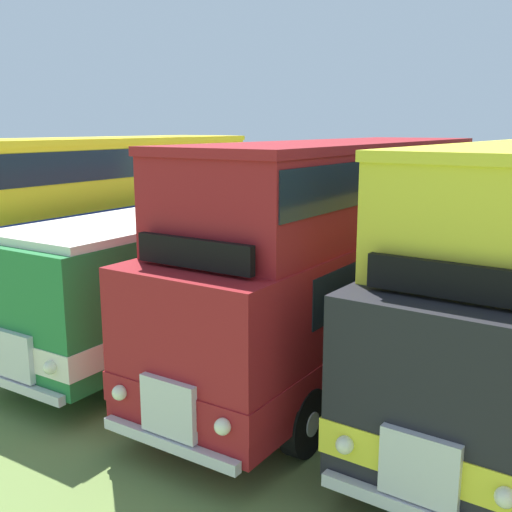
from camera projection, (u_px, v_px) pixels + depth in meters
bus_first_in_row at (112, 215)px, 16.10m from camera, size 2.67×9.95×4.49m
bus_second_in_row at (211, 258)px, 14.24m from camera, size 2.67×10.82×2.99m
bus_third_in_row at (340, 246)px, 11.97m from camera, size 2.76×10.13×4.49m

